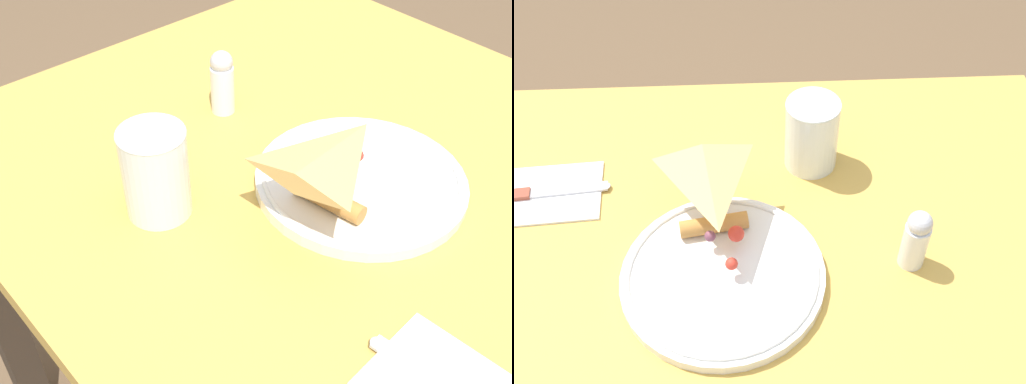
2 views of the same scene
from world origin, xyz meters
TOP-DOWN VIEW (x-y plane):
  - dining_table at (0.00, 0.00)m, footprint 1.29×0.86m
  - plate_pizza at (0.11, 0.02)m, footprint 0.27×0.27m
  - milk_glass at (0.24, 0.23)m, footprint 0.08×0.08m
  - salt_shaker at (0.36, 0.03)m, footprint 0.03×0.03m

SIDE VIEW (x-z plane):
  - dining_table at x=0.00m, z-range 0.27..0.98m
  - plate_pizza at x=0.11m, z-range 0.70..0.75m
  - salt_shaker at x=0.36m, z-range 0.71..0.81m
  - milk_glass at x=0.24m, z-range 0.71..0.82m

